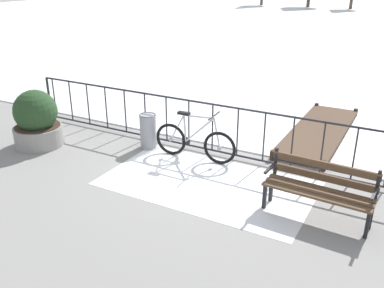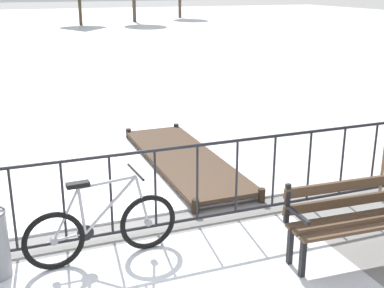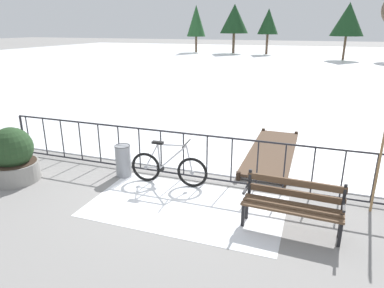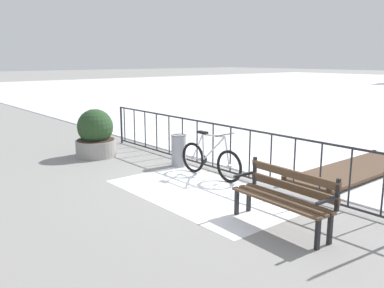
% 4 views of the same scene
% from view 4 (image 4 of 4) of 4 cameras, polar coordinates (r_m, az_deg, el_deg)
% --- Properties ---
extents(ground_plane, '(160.00, 160.00, 0.00)m').
position_cam_4_polar(ground_plane, '(8.76, 5.29, -4.39)').
color(ground_plane, gray).
extents(snow_patch, '(3.64, 2.05, 0.01)m').
position_cam_4_polar(snow_patch, '(7.63, 1.52, -6.79)').
color(snow_patch, white).
rests_on(snow_patch, ground).
extents(railing_fence, '(9.06, 0.06, 1.07)m').
position_cam_4_polar(railing_fence, '(8.62, 5.36, -0.81)').
color(railing_fence, '#232328').
rests_on(railing_fence, ground).
extents(bicycle_near_railing, '(1.71, 0.52, 0.97)m').
position_cam_4_polar(bicycle_near_railing, '(8.54, 2.54, -2.23)').
color(bicycle_near_railing, black).
rests_on(bicycle_near_railing, ground).
extents(park_bench, '(1.62, 0.56, 0.89)m').
position_cam_4_polar(park_bench, '(6.15, 12.78, -6.74)').
color(park_bench, brown).
rests_on(park_bench, ground).
extents(planter_with_shrub, '(1.01, 1.01, 1.20)m').
position_cam_4_polar(planter_with_shrub, '(10.61, -13.26, 1.25)').
color(planter_with_shrub, gray).
rests_on(planter_with_shrub, ground).
extents(trash_bin, '(0.35, 0.35, 0.73)m').
position_cam_4_polar(trash_bin, '(9.41, -1.84, -0.87)').
color(trash_bin, gray).
rests_on(trash_bin, ground).
extents(wooden_dock, '(1.10, 3.69, 0.20)m').
position_cam_4_polar(wooden_dock, '(9.41, 21.76, -3.31)').
color(wooden_dock, '#4C3828').
rests_on(wooden_dock, ground).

